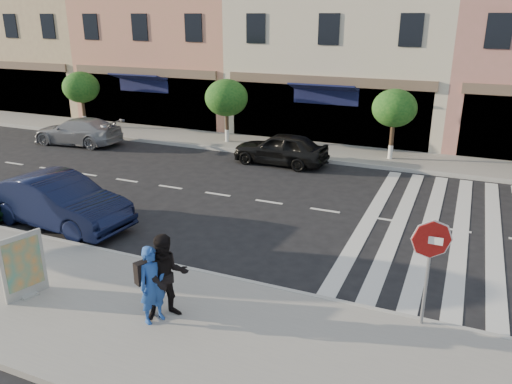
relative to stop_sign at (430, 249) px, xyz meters
name	(u,v)px	position (x,y,z in m)	size (l,w,h in m)	color
ground	(215,249)	(-5.64, 1.67, -1.83)	(120.00, 120.00, 0.00)	black
sidewalk_near	(132,317)	(-5.64, -2.08, -1.76)	(60.00, 4.50, 0.15)	gray
sidewalk_far	(325,152)	(-5.64, 12.67, -1.76)	(60.00, 3.00, 0.15)	gray
building_west_far	(47,17)	(-27.64, 18.67, 4.17)	(12.00, 9.00, 12.00)	#D3B887
building_west_mid	(182,0)	(-16.64, 18.67, 5.17)	(10.00, 9.00, 14.00)	tan
building_centre	(352,27)	(-6.14, 18.67, 3.67)	(11.00, 9.00, 11.00)	beige
street_tree_wa	(81,88)	(-19.64, 12.47, 0.50)	(2.00, 2.00, 3.05)	#473323
street_tree_wb	(226,98)	(-10.64, 12.47, 0.48)	(2.10, 2.10, 3.06)	#473323
street_tree_c	(394,108)	(-2.64, 12.47, 0.53)	(1.90, 1.90, 3.04)	#473323
stop_sign	(430,249)	(0.00, 0.00, 0.00)	(0.81, 0.10, 2.29)	gray
photographer	(153,285)	(-5.06, -2.05, -0.85)	(0.61, 0.40, 1.66)	#224A9C
walker	(167,277)	(-4.87, -1.81, -0.76)	(0.90, 0.70, 1.85)	black
poster_board	(24,267)	(-8.22, -2.39, -0.96)	(0.43, 0.95, 1.49)	beige
car_near_mid	(58,201)	(-10.74, 1.25, -1.04)	(1.66, 4.77, 1.57)	black
car_far_left	(78,131)	(-17.48, 9.53, -1.17)	(1.85, 4.54, 1.32)	gray
car_far_mid	(281,149)	(-6.93, 10.19, -1.14)	(1.64, 4.08, 1.39)	black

